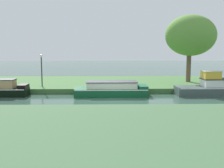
% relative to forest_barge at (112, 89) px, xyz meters
% --- Properties ---
extents(ground_plane, '(120.00, 120.00, 0.00)m').
position_rel_forest_barge_xyz_m(ground_plane, '(0.09, -1.20, -0.49)').
color(ground_plane, '#375446').
extents(riverbank_far, '(72.00, 10.00, 0.40)m').
position_rel_forest_barge_xyz_m(riverbank_far, '(0.09, 5.80, -0.29)').
color(riverbank_far, '#436E39').
rests_on(riverbank_far, ground_plane).
extents(riverbank_near, '(72.00, 10.00, 0.40)m').
position_rel_forest_barge_xyz_m(riverbank_near, '(0.09, -10.20, -0.29)').
color(riverbank_near, '#41643F').
rests_on(riverbank_near, ground_plane).
extents(forest_barge, '(5.52, 2.04, 1.12)m').
position_rel_forest_barge_xyz_m(forest_barge, '(0.00, 0.00, 0.00)').
color(forest_barge, '#104E2A').
rests_on(forest_barge, ground_plane).
extents(willow_tree_left, '(4.80, 3.93, 6.34)m').
position_rel_forest_barge_xyz_m(willow_tree_left, '(7.51, 5.03, 4.31)').
color(willow_tree_left, brown).
rests_on(willow_tree_left, riverbank_far).
extents(lamp_post, '(0.24, 0.24, 2.70)m').
position_rel_forest_barge_xyz_m(lamp_post, '(-5.89, 2.37, 1.63)').
color(lamp_post, '#333338').
rests_on(lamp_post, riverbank_far).
extents(mooring_post_near, '(0.20, 0.20, 0.61)m').
position_rel_forest_barge_xyz_m(mooring_post_near, '(0.02, 1.49, 0.22)').
color(mooring_post_near, '#4F3820').
rests_on(mooring_post_near, riverbank_far).
extents(mooring_post_far, '(0.20, 0.20, 0.58)m').
position_rel_forest_barge_xyz_m(mooring_post_far, '(9.00, 1.49, 0.20)').
color(mooring_post_far, '#543231').
rests_on(mooring_post_far, riverbank_far).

